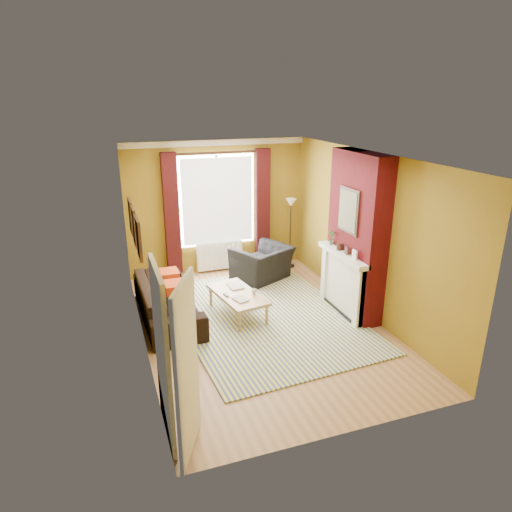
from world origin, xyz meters
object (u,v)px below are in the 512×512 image
Objects in this scene: sofa at (167,300)px; armchair at (262,263)px; floor_lamp at (291,214)px; wicker_stool at (247,266)px; coffee_table at (237,295)px.

armchair is (2.12, 1.09, 0.02)m from sofa.
armchair is at bearing -148.94° from floor_lamp.
armchair reaches higher than wicker_stool.
floor_lamp is (0.85, 0.51, 0.87)m from armchair.
wicker_stool is (0.74, 1.71, -0.17)m from coffee_table.
armchair reaches higher than sofa.
sofa is 1.45× the size of floor_lamp.
floor_lamp is (1.07, 0.21, 1.01)m from wicker_stool.
coffee_table is (1.16, -0.32, 0.05)m from sofa.
floor_lamp reaches higher than armchair.
floor_lamp is at bearing 36.73° from coffee_table.
armchair is 0.80× the size of coffee_table.
coffee_table is 1.87m from wicker_stool.
coffee_table is 0.88× the size of floor_lamp.
sofa is 5.35× the size of wicker_stool.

